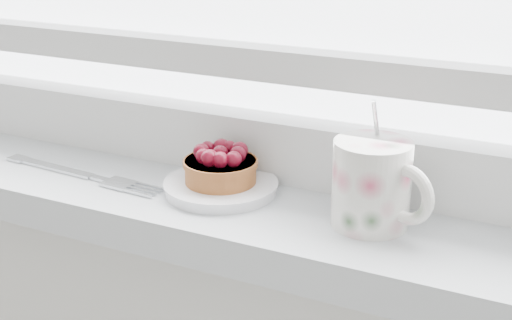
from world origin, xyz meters
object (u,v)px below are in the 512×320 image
Objects in this scene: raspberry_tart at (221,165)px; fork at (79,174)px; floral_mug at (374,183)px; saucer at (221,187)px.

raspberry_tart is 0.36× the size of fork.
fork is (-0.17, -0.03, -0.03)m from raspberry_tart.
saucer is at bearing 177.44° from floral_mug.
raspberry_tart is (0.00, 0.00, 0.02)m from saucer.
floral_mug is at bearing -2.56° from saucer.
raspberry_tart is 0.17m from floral_mug.
saucer is 0.17m from fork.
floral_mug reaches higher than fork.
raspberry_tart reaches higher than saucer.
floral_mug is 0.34m from fork.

